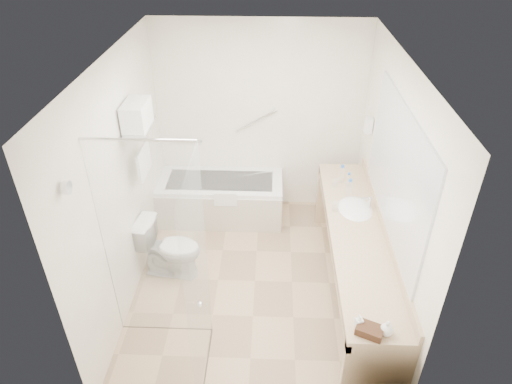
{
  "coord_description": "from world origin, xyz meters",
  "views": [
    {
      "loc": [
        0.16,
        -3.74,
        3.64
      ],
      "look_at": [
        0.0,
        0.3,
        1.0
      ],
      "focal_mm": 32.0,
      "sensor_mm": 36.0,
      "label": 1
    }
  ],
  "objects_px": {
    "bathtub": "(221,198)",
    "water_bottle_left": "(342,174)",
    "amenity_basket": "(370,330)",
    "vanity_counter": "(355,248)",
    "toilet": "(170,248)"
  },
  "relations": [
    {
      "from": "vanity_counter",
      "to": "amenity_basket",
      "type": "distance_m",
      "value": 1.28
    },
    {
      "from": "bathtub",
      "to": "amenity_basket",
      "type": "bearing_deg",
      "value": -61.62
    },
    {
      "from": "amenity_basket",
      "to": "water_bottle_left",
      "type": "distance_m",
      "value": 2.18
    },
    {
      "from": "vanity_counter",
      "to": "amenity_basket",
      "type": "bearing_deg",
      "value": -94.49
    },
    {
      "from": "bathtub",
      "to": "toilet",
      "type": "relative_size",
      "value": 2.29
    },
    {
      "from": "bathtub",
      "to": "water_bottle_left",
      "type": "xyz_separation_m",
      "value": [
        1.47,
        -0.46,
        0.68
      ]
    },
    {
      "from": "vanity_counter",
      "to": "bathtub",
      "type": "bearing_deg",
      "value": 137.65
    },
    {
      "from": "bathtub",
      "to": "water_bottle_left",
      "type": "relative_size",
      "value": 7.19
    },
    {
      "from": "toilet",
      "to": "water_bottle_left",
      "type": "relative_size",
      "value": 3.14
    },
    {
      "from": "toilet",
      "to": "water_bottle_left",
      "type": "distance_m",
      "value": 2.12
    },
    {
      "from": "toilet",
      "to": "amenity_basket",
      "type": "height_order",
      "value": "amenity_basket"
    },
    {
      "from": "toilet",
      "to": "amenity_basket",
      "type": "distance_m",
      "value": 2.48
    },
    {
      "from": "water_bottle_left",
      "to": "bathtub",
      "type": "bearing_deg",
      "value": 162.67
    },
    {
      "from": "vanity_counter",
      "to": "water_bottle_left",
      "type": "bearing_deg",
      "value": 93.6
    },
    {
      "from": "bathtub",
      "to": "vanity_counter",
      "type": "bearing_deg",
      "value": -42.35
    }
  ]
}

